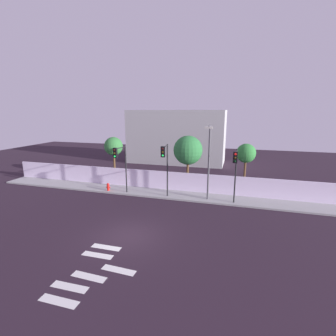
% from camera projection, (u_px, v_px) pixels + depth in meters
% --- Properties ---
extents(ground_plane, '(80.00, 80.00, 0.00)m').
position_uv_depth(ground_plane, '(129.00, 236.00, 15.51)').
color(ground_plane, '#281B27').
extents(sidewalk, '(36.00, 2.40, 0.15)m').
position_uv_depth(sidewalk, '(165.00, 194.00, 23.17)').
color(sidewalk, '#969696').
rests_on(sidewalk, ground).
extents(perimeter_wall, '(36.00, 0.18, 1.80)m').
position_uv_depth(perimeter_wall, '(169.00, 181.00, 24.15)').
color(perimeter_wall, silver).
rests_on(perimeter_wall, sidewalk).
extents(crosswalk_marking, '(3.54, 4.70, 0.01)m').
position_uv_depth(crosswalk_marking, '(92.00, 271.00, 12.15)').
color(crosswalk_marking, silver).
rests_on(crosswalk_marking, ground).
extents(traffic_light_left, '(0.50, 1.73, 4.51)m').
position_uv_depth(traffic_light_left, '(120.00, 160.00, 22.05)').
color(traffic_light_left, black).
rests_on(traffic_light_left, sidewalk).
extents(traffic_light_center, '(0.36, 1.44, 4.59)m').
position_uv_depth(traffic_light_center, '(235.00, 166.00, 19.49)').
color(traffic_light_center, black).
rests_on(traffic_light_center, sidewalk).
extents(traffic_light_right, '(0.35, 1.77, 4.82)m').
position_uv_depth(traffic_light_right, '(165.00, 160.00, 20.86)').
color(traffic_light_right, black).
rests_on(traffic_light_right, sidewalk).
extents(street_lamp_curbside, '(0.61, 1.61, 6.53)m').
position_uv_depth(street_lamp_curbside, '(209.00, 157.00, 20.57)').
color(street_lamp_curbside, '#4C4C51').
rests_on(street_lamp_curbside, sidewalk).
extents(fire_hydrant, '(0.44, 0.26, 0.75)m').
position_uv_depth(fire_hydrant, '(108.00, 187.00, 23.88)').
color(fire_hydrant, red).
rests_on(fire_hydrant, sidewalk).
extents(roadside_tree_leftmost, '(2.01, 2.01, 5.04)m').
position_uv_depth(roadside_tree_leftmost, '(113.00, 147.00, 26.57)').
color(roadside_tree_leftmost, brown).
rests_on(roadside_tree_leftmost, ground).
extents(roadside_tree_midleft, '(2.92, 2.92, 5.42)m').
position_uv_depth(roadside_tree_midleft, '(188.00, 150.00, 24.36)').
color(roadside_tree_midleft, brown).
rests_on(roadside_tree_midleft, ground).
extents(roadside_tree_midright, '(1.81, 1.81, 4.82)m').
position_uv_depth(roadside_tree_midright, '(246.00, 154.00, 22.89)').
color(roadside_tree_midright, brown).
rests_on(roadside_tree_midright, ground).
extents(low_building_distant, '(14.41, 6.00, 7.92)m').
position_uv_depth(low_building_distant, '(177.00, 137.00, 37.31)').
color(low_building_distant, '#AFAFAF').
rests_on(low_building_distant, ground).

